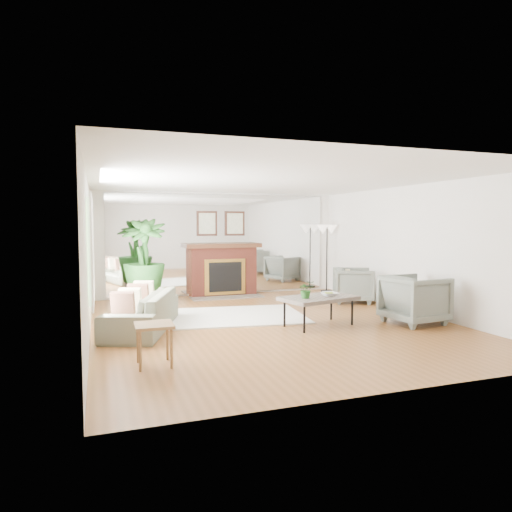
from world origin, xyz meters
name	(u,v)px	position (x,y,z in m)	size (l,w,h in m)	color
ground	(272,323)	(0.00, 0.00, 0.00)	(7.00, 7.00, 0.00)	brown
wall_left	(89,256)	(-2.99, 0.00, 1.25)	(0.02, 7.00, 2.50)	silver
wall_right	(414,249)	(2.99, 0.00, 1.25)	(0.02, 7.00, 2.50)	silver
wall_back	(220,244)	(0.00, 3.49, 1.25)	(6.00, 0.02, 2.50)	silver
mirror_panel	(221,244)	(0.00, 3.47, 1.25)	(5.40, 0.04, 2.40)	silver
window_panel	(91,248)	(-2.96, 0.40, 1.35)	(0.04, 2.40, 1.50)	#B2E09E
fireplace	(223,269)	(0.00, 3.26, 0.66)	(1.85, 0.83, 2.05)	maroon
area_rug	(234,316)	(-0.48, 0.74, 0.01)	(2.58, 1.85, 0.03)	silver
coffee_table	(319,299)	(0.68, -0.47, 0.46)	(1.41, 1.02, 0.51)	#665B50
sofa	(142,311)	(-2.20, 0.20, 0.31)	(2.12, 0.83, 0.62)	#6E705A
armchair_back	(353,285)	(2.49, 1.41, 0.38)	(0.82, 0.85, 0.77)	slate
armchair_front	(415,299)	(2.35, -0.85, 0.43)	(0.91, 0.93, 0.85)	slate
side_table	(154,331)	(-2.23, -1.78, 0.44)	(0.46, 0.46, 0.52)	olive
potted_ficus	(144,260)	(-1.96, 2.30, 0.99)	(1.10, 1.10, 1.85)	black
floor_lamp	(327,235)	(2.66, 2.97, 1.47)	(0.56, 0.31, 1.72)	black
tabletop_plant	(306,289)	(0.39, -0.57, 0.65)	(0.26, 0.23, 0.29)	#26551F
fruit_bowl	(329,294)	(0.86, -0.49, 0.54)	(0.25, 0.25, 0.06)	olive
book	(325,293)	(0.92, -0.25, 0.52)	(0.21, 0.28, 0.02)	olive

